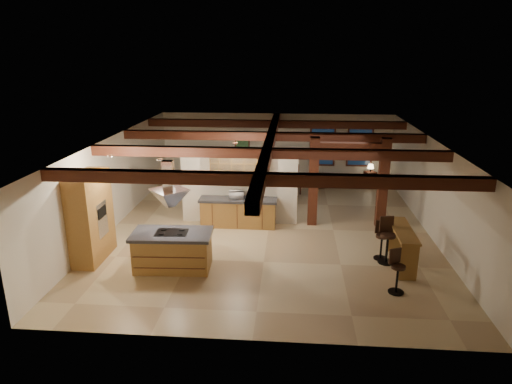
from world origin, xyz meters
TOP-DOWN VIEW (x-y plane):
  - ground at (0.00, 0.00)m, footprint 12.00×12.00m
  - room_walls at (0.00, 0.00)m, footprint 12.00×12.00m
  - ceiling_beams at (0.00, 0.00)m, footprint 10.00×12.00m
  - timber_posts at (2.50, 0.50)m, footprint 2.50×0.30m
  - partition_wall at (-1.00, 0.50)m, footprint 3.80×0.18m
  - pantry_cabinet at (-4.67, -2.60)m, footprint 0.67×1.60m
  - back_counter at (-1.00, 0.11)m, footprint 2.50×0.66m
  - upper_display_cabinet at (-1.00, 0.31)m, footprint 1.80×0.36m
  - range_hood at (-2.35, -3.03)m, footprint 1.10×1.10m
  - back_windows at (2.80, 5.93)m, footprint 2.70×0.07m
  - framed_art at (-1.50, 5.94)m, footprint 0.65×0.05m
  - recessed_cans at (-2.53, -1.93)m, footprint 3.16×2.46m
  - kitchen_island at (-2.35, -3.03)m, footprint 2.10×1.19m
  - dining_table at (-0.16, 3.08)m, footprint 1.86×1.32m
  - sofa at (2.41, 5.08)m, footprint 1.98×1.31m
  - microwave at (-1.06, 0.11)m, footprint 0.51×0.39m
  - bar_counter at (3.65, -2.33)m, footprint 0.51×1.93m
  - side_table at (4.06, 5.53)m, footprint 0.55×0.55m
  - table_lamp at (4.06, 5.53)m, footprint 0.27×0.27m
  - bar_stool_a at (3.21, -3.83)m, footprint 0.40×0.41m
  - bar_stool_b at (3.18, -1.98)m, footprint 0.37×0.38m
  - bar_stool_c at (3.28, -2.22)m, footprint 0.44×0.46m
  - dining_chairs at (-0.16, 3.08)m, footprint 2.54×2.54m

SIDE VIEW (x-z plane):
  - ground at x=0.00m, z-range 0.00..0.00m
  - side_table at x=4.06m, z-range 0.00..0.53m
  - sofa at x=2.41m, z-range 0.00..0.54m
  - dining_table at x=-0.16m, z-range 0.00..0.59m
  - back_counter at x=-1.00m, z-range 0.01..0.95m
  - kitchen_island at x=-2.35m, z-range 0.00..1.02m
  - bar_stool_b at x=3.18m, z-range 0.01..1.07m
  - bar_stool_a at x=3.21m, z-range 0.01..1.07m
  - bar_stool_c at x=3.28m, z-range 0.01..1.27m
  - dining_chairs at x=-0.16m, z-range 0.01..1.33m
  - bar_counter at x=3.65m, z-range 0.18..1.19m
  - table_lamp at x=4.06m, z-range 0.59..0.92m
  - microwave at x=-1.06m, z-range 0.94..1.19m
  - partition_wall at x=-1.00m, z-range 0.00..2.20m
  - pantry_cabinet at x=-4.67m, z-range 0.00..2.40m
  - back_windows at x=2.80m, z-range 0.65..2.35m
  - framed_art at x=-1.50m, z-range 1.27..2.12m
  - timber_posts at x=2.50m, z-range 0.31..3.21m
  - room_walls at x=0.00m, z-range -4.22..7.78m
  - range_hood at x=-2.35m, z-range 1.08..2.48m
  - upper_display_cabinet at x=-1.00m, z-range 1.37..2.33m
  - ceiling_beams at x=0.00m, z-range 2.62..2.90m
  - recessed_cans at x=-2.53m, z-range 2.85..2.89m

